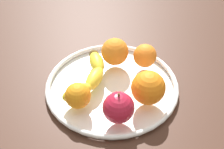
{
  "coord_description": "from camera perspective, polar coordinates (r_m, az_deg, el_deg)",
  "views": [
    {
      "loc": [
        -49.27,
        -33.33,
        58.49
      ],
      "look_at": [
        0.0,
        0.0,
        4.8
      ],
      "focal_mm": 53.17,
      "sensor_mm": 36.0,
      "label": 1
    }
  ],
  "objects": [
    {
      "name": "orange_front_right",
      "position": [
        0.76,
        6.31,
        -2.2
      ],
      "size": [
        7.95,
        7.95,
        7.95
      ],
      "primitive_type": "sphere",
      "color": "orange",
      "rests_on": "fruit_bowl"
    },
    {
      "name": "fruit_bowl",
      "position": [
        0.83,
        0.0,
        -2.0
      ],
      "size": [
        33.12,
        33.12,
        1.8
      ],
      "color": "white",
      "rests_on": "ground_plane"
    },
    {
      "name": "orange_back_left",
      "position": [
        0.86,
        5.69,
        3.25
      ],
      "size": [
        6.07,
        6.07,
        6.07
      ],
      "primitive_type": "sphere",
      "color": "orange",
      "rests_on": "fruit_bowl"
    },
    {
      "name": "orange_center",
      "position": [
        0.75,
        -5.9,
        -3.63
      ],
      "size": [
        6.02,
        6.02,
        6.02
      ],
      "primitive_type": "sphere",
      "color": "orange",
      "rests_on": "fruit_bowl"
    },
    {
      "name": "ground_plane",
      "position": [
        0.85,
        0.0,
        -3.41
      ],
      "size": [
        151.24,
        151.24,
        4.0
      ],
      "primitive_type": "cube",
      "color": "#3D2419"
    },
    {
      "name": "banana",
      "position": [
        0.82,
        -3.79,
        -0.29
      ],
      "size": [
        19.49,
        10.01,
        3.54
      ],
      "rotation": [
        0.0,
        0.0,
        0.23
      ],
      "color": "yellow",
      "rests_on": "fruit_bowl"
    },
    {
      "name": "apple",
      "position": [
        0.72,
        1.12,
        -5.7
      ],
      "size": [
        7.04,
        7.04,
        7.84
      ],
      "color": "#AC1A31",
      "rests_on": "fruit_bowl"
    },
    {
      "name": "orange_back_right",
      "position": [
        0.86,
        0.49,
        3.96
      ],
      "size": [
        7.11,
        7.11,
        7.11
      ],
      "primitive_type": "sphere",
      "color": "orange",
      "rests_on": "fruit_bowl"
    }
  ]
}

